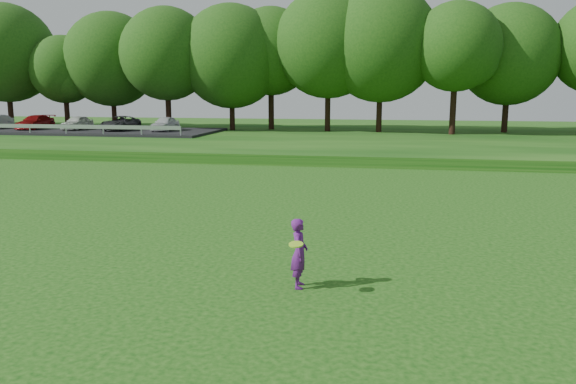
# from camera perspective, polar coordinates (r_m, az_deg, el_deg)

# --- Properties ---
(ground) EXTENTS (140.00, 140.00, 0.00)m
(ground) POSITION_cam_1_polar(r_m,az_deg,el_deg) (12.10, -3.11, -9.56)
(ground) COLOR #0E400C
(ground) RESTS_ON ground
(berm) EXTENTS (130.00, 30.00, 0.60)m
(berm) POSITION_cam_1_polar(r_m,az_deg,el_deg) (45.29, 7.26, 5.39)
(berm) COLOR #0E400C
(berm) RESTS_ON ground
(walking_path) EXTENTS (130.00, 1.60, 0.04)m
(walking_path) POSITION_cam_1_polar(r_m,az_deg,el_deg) (31.44, 5.64, 2.77)
(walking_path) COLOR gray
(walking_path) RESTS_ON ground
(treeline) EXTENTS (104.00, 7.00, 15.00)m
(treeline) POSITION_cam_1_polar(r_m,az_deg,el_deg) (49.29, 7.77, 14.85)
(treeline) COLOR #194710
(treeline) RESTS_ON berm
(parking_lot) EXTENTS (24.00, 9.00, 1.38)m
(parking_lot) POSITION_cam_1_polar(r_m,az_deg,el_deg) (51.39, -20.58, 6.21)
(parking_lot) COLOR black
(parking_lot) RESTS_ON berm
(woman) EXTENTS (0.42, 0.97, 1.48)m
(woman) POSITION_cam_1_polar(r_m,az_deg,el_deg) (11.83, 1.15, -6.22)
(woman) COLOR #5E1A75
(woman) RESTS_ON ground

